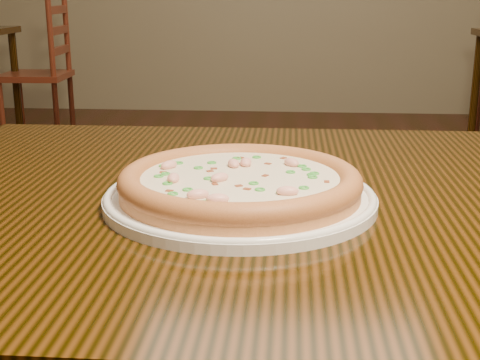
# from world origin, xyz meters

# --- Properties ---
(hero_table) EXTENTS (1.20, 0.80, 0.75)m
(hero_table) POSITION_xyz_m (0.09, -0.24, 0.65)
(hero_table) COLOR black
(hero_table) RESTS_ON ground
(plate) EXTENTS (0.32, 0.32, 0.02)m
(plate) POSITION_xyz_m (-0.03, -0.29, 0.76)
(plate) COLOR white
(plate) RESTS_ON hero_table
(pizza) EXTENTS (0.29, 0.29, 0.03)m
(pizza) POSITION_xyz_m (-0.03, -0.29, 0.78)
(pizza) COLOR #CA8546
(pizza) RESTS_ON plate
(chair_b) EXTENTS (0.44, 0.44, 0.95)m
(chair_b) POSITION_xyz_m (-1.64, 3.33, 0.44)
(chair_b) COLOR #5D2518
(chair_b) RESTS_ON ground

